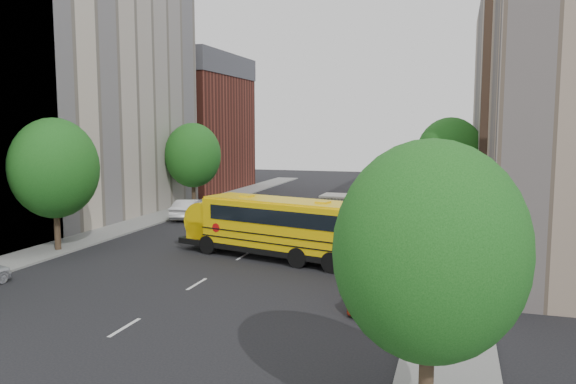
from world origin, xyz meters
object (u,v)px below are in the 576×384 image
at_px(street_tree_1, 54,168).
at_px(street_tree_2, 193,155).
at_px(parked_car_3, 385,284).
at_px(parked_car_5, 435,195).
at_px(street_tree_4, 450,156).
at_px(school_bus, 274,224).
at_px(parked_car_1, 190,209).
at_px(safari_truck, 353,214).
at_px(parked_car_4, 432,204).
at_px(street_tree_5, 451,154).
at_px(street_tree_3, 430,251).

distance_m(street_tree_1, street_tree_2, 18.00).
distance_m(parked_car_3, parked_car_5, 32.85).
height_order(street_tree_2, street_tree_4, street_tree_4).
xyz_separation_m(street_tree_4, parked_car_3, (-2.20, -22.24, -4.29)).
distance_m(school_bus, parked_car_1, 15.34).
relative_size(street_tree_2, parked_car_1, 1.60).
height_order(street_tree_4, parked_car_1, street_tree_4).
relative_size(safari_truck, parked_car_5, 1.33).
distance_m(street_tree_1, parked_car_4, 30.38).
bearing_deg(street_tree_2, safari_truck, -26.43).
distance_m(street_tree_5, parked_car_4, 9.08).
height_order(school_bus, parked_car_3, school_bus).
height_order(street_tree_3, parked_car_1, street_tree_3).
bearing_deg(street_tree_5, parked_car_1, -139.64).
bearing_deg(street_tree_5, parked_car_4, -99.85).
height_order(street_tree_1, parked_car_3, street_tree_1).
relative_size(street_tree_3, parked_car_1, 1.48).
height_order(school_bus, parked_car_4, school_bus).
bearing_deg(parked_car_5, street_tree_4, -87.16).
xyz_separation_m(street_tree_3, parked_car_4, (-1.40, 35.94, -3.69)).
xyz_separation_m(street_tree_5, parked_car_5, (-1.40, -1.41, -3.90)).
bearing_deg(parked_car_3, street_tree_3, -73.25).
bearing_deg(parked_car_1, school_bus, 129.12).
relative_size(street_tree_4, parked_car_3, 1.50).
relative_size(parked_car_1, parked_car_4, 1.07).
xyz_separation_m(street_tree_1, parked_car_3, (19.80, -4.24, -4.17)).
bearing_deg(parked_car_4, parked_car_1, -156.75).
bearing_deg(street_tree_2, parked_car_3, -48.33).
bearing_deg(street_tree_4, street_tree_1, -140.71).
bearing_deg(safari_truck, street_tree_4, 53.06).
relative_size(street_tree_5, parked_car_3, 1.39).
distance_m(street_tree_4, school_bus, 18.58).
bearing_deg(street_tree_3, street_tree_4, 90.00).
distance_m(street_tree_1, parked_car_5, 35.48).
bearing_deg(parked_car_5, street_tree_3, -92.80).
relative_size(parked_car_3, parked_car_5, 1.11).
relative_size(safari_truck, parked_car_3, 1.19).
relative_size(parked_car_1, parked_car_3, 0.89).
height_order(street_tree_1, street_tree_2, street_tree_1).
bearing_deg(parked_car_1, street_tree_3, 120.99).
distance_m(street_tree_1, street_tree_4, 28.43).
bearing_deg(street_tree_4, school_bus, -120.11).
bearing_deg(parked_car_3, parked_car_4, 92.29).
xyz_separation_m(street_tree_3, parked_car_1, (-19.90, 27.08, -3.66)).
bearing_deg(parked_car_3, street_tree_1, 171.94).
xyz_separation_m(school_bus, parked_car_4, (7.79, 19.78, -1.15)).
bearing_deg(safari_truck, parked_car_4, 69.16).
height_order(street_tree_4, parked_car_5, street_tree_4).
height_order(street_tree_2, safari_truck, street_tree_2).
height_order(street_tree_5, parked_car_4, street_tree_5).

